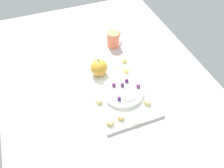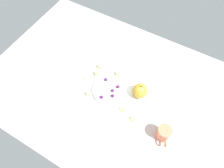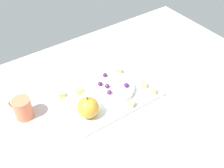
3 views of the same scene
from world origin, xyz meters
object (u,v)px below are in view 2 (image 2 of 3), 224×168
Objects in this scene: cheese_cube_1 at (97,73)px; platter at (114,92)px; grape_3 at (102,97)px; grape_4 at (106,79)px; apple_whole at (140,91)px; cheese_cube_5 at (123,109)px; cracker_0 at (137,111)px; apple_slice_0 at (103,87)px; serving_dish at (110,90)px; cheese_cube_3 at (134,119)px; cheese_cube_2 at (100,66)px; grape_0 at (113,90)px; cup at (164,133)px; grape_1 at (118,87)px; grape_2 at (113,96)px; cracker_1 at (88,79)px; cheese_cube_0 at (88,93)px; cheese_cube_4 at (118,74)px.

platter is at bearing -19.18° from cheese_cube_1.
grape_3 is 1.00× the size of grape_4.
apple_whole is 3.52× the size of cheese_cube_5.
apple_slice_0 is (-21.45, 2.43, 2.30)cm from cracker_0.
serving_dish is 6.26cm from grape_4.
cheese_cube_3 is 1.00× the size of cheese_cube_5.
grape_0 is at bearing -37.12° from cheese_cube_2.
cup is (15.64, -4.91, 2.44)cm from cracker_0.
cheese_cube_5 is at bearing 174.46° from cup.
platter is at bearing -33.47° from cheese_cube_2.
apple_slice_0 is at bearing -52.85° from cheese_cube_2.
cup reaches higher than serving_dish.
cheese_cube_2 is at bearing 142.88° from grape_0.
grape_2 is at bearing -87.70° from grape_1.
apple_slice_0 reaches higher than cracker_0.
cracker_1 is at bearing -114.70° from cheese_cube_1.
cracker_0 is at bearing -24.58° from cheese_cube_2.
grape_4 is at bearing -13.12° from cheese_cube_1.
grape_1 is 1.00× the size of grape_2.
cup reaches higher than cheese_cube_3.
cheese_cube_0 and cheese_cube_4 have the same top height.
grape_0 is at bearing 32.74° from cheese_cube_0.
cracker_1 is at bearing -169.29° from apple_whole.
grape_4 is at bearing 19.73° from cracker_1.
cracker_1 is (-28.28, -5.35, -3.75)cm from apple_whole.
cheese_cube_3 is 0.25× the size of cup.
platter is at bearing 163.83° from cup.
cup is (21.94, -2.13, 1.52)cm from cheese_cube_5.
cheese_cube_0 is 26.66cm from cracker_0.
cheese_cube_3 is at bearing -28.19° from grape_4.
grape_1 is at bearing 8.01° from cracker_1.
grape_0 is at bearing -9.13° from serving_dish.
apple_whole is at bearing 39.47° from grape_2.
cup is (31.12, -9.02, 3.39)cm from platter.
cheese_cube_5 is at bearing -36.91° from platter.
cracker_1 is at bearing 151.30° from grape_3.
cheese_cube_3 is 1.15× the size of grape_2.
grape_2 is (-7.86, 2.99, 1.94)cm from cheese_cube_5.
grape_1 reaches higher than cheese_cube_0.
grape_2 reaches higher than cheese_cube_5.
cheese_cube_5 is 1.15× the size of grape_3.
cheese_cube_3 is 25.59cm from grape_4.
cracker_1 is (-31.51, 3.85, 0.00)cm from cracker_0.
cracker_1 is at bearing -160.27° from grape_4.
grape_2 is at bearing 170.25° from cup.
grape_2 is (3.56, -3.00, 1.96)cm from serving_dish.
cheese_cube_1 is 1.15× the size of grape_1.
cracker_0 is at bearing -37.40° from cheese_cube_4.
cheese_cube_2 is 0.25× the size of cup.
grape_2 reaches higher than cracker_1.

